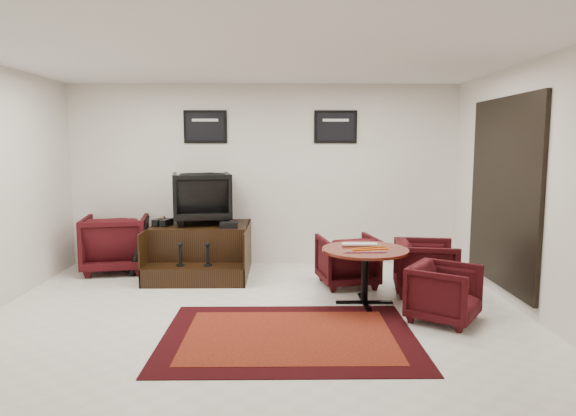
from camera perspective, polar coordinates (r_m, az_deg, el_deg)
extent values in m
plane|color=white|center=(5.81, -3.41, -11.85)|extent=(6.00, 6.00, 0.00)
cube|color=white|center=(8.00, -2.64, 3.63)|extent=(6.00, 0.02, 2.80)
cube|color=white|center=(3.04, -5.82, -2.14)|extent=(6.00, 0.02, 2.80)
cube|color=white|center=(6.15, 25.68, 1.88)|extent=(0.02, 5.00, 2.80)
cube|color=white|center=(5.57, -3.63, 16.55)|extent=(6.00, 5.00, 0.02)
cube|color=black|center=(6.77, 22.80, 1.60)|extent=(0.05, 1.90, 2.30)
cube|color=black|center=(6.77, 22.72, 1.60)|extent=(0.02, 1.72, 2.12)
cube|color=black|center=(6.77, 22.76, 1.60)|extent=(0.03, 0.05, 2.12)
cube|color=black|center=(8.05, -9.17, 8.90)|extent=(0.66, 0.03, 0.50)
cube|color=black|center=(8.04, -9.19, 8.91)|extent=(0.58, 0.01, 0.42)
cube|color=silver|center=(8.04, -9.21, 9.62)|extent=(0.40, 0.00, 0.04)
cube|color=black|center=(8.01, 5.31, 8.97)|extent=(0.66, 0.03, 0.50)
cube|color=black|center=(7.99, 5.32, 8.98)|extent=(0.58, 0.01, 0.42)
cube|color=silver|center=(7.99, 5.33, 9.70)|extent=(0.40, 0.00, 0.04)
cube|color=black|center=(5.21, 0.11, -14.07)|extent=(2.49, 1.87, 0.01)
cube|color=#520F0B|center=(5.21, 0.11, -14.01)|extent=(2.04, 1.42, 0.01)
cube|color=black|center=(7.73, -9.50, -4.38)|extent=(1.38, 1.03, 0.72)
cube|color=black|center=(7.09, -10.35, -7.36)|extent=(1.38, 0.41, 0.26)
cube|color=black|center=(7.67, -14.83, -4.61)|extent=(0.02, 1.44, 0.72)
cube|color=black|center=(7.45, -4.50, -4.73)|extent=(0.02, 1.44, 0.72)
cylinder|color=black|center=(7.09, -11.85, -6.24)|extent=(0.11, 0.11, 0.02)
cylinder|color=black|center=(7.06, -11.88, -5.22)|extent=(0.04, 0.04, 0.24)
sphere|color=black|center=(7.03, -11.91, -3.98)|extent=(0.07, 0.07, 0.07)
cylinder|color=black|center=(7.03, -8.88, -6.29)|extent=(0.11, 0.11, 0.02)
cylinder|color=black|center=(7.00, -8.90, -5.26)|extent=(0.04, 0.04, 0.24)
sphere|color=black|center=(6.97, -8.92, -4.01)|extent=(0.07, 0.07, 0.07)
imported|color=black|center=(7.66, -9.56, 1.45)|extent=(0.96, 0.92, 0.85)
cube|color=black|center=(7.64, -14.16, -1.53)|extent=(0.16, 0.28, 0.10)
cube|color=black|center=(7.59, -13.36, -1.57)|extent=(0.16, 0.28, 0.10)
cube|color=black|center=(7.25, -6.58, -1.87)|extent=(0.25, 0.17, 0.09)
imported|color=black|center=(8.05, -18.58, -3.43)|extent=(1.03, 0.99, 0.93)
cylinder|color=#431009|center=(6.12, 8.57, -4.64)|extent=(1.01, 1.01, 0.03)
cylinder|color=black|center=(6.19, 8.52, -7.47)|extent=(0.08, 0.08, 0.60)
cube|color=black|center=(6.28, 8.46, -10.31)|extent=(0.68, 0.06, 0.03)
cube|color=black|center=(6.28, 8.46, -10.31)|extent=(0.06, 0.68, 0.03)
imported|color=black|center=(6.94, 6.60, -5.51)|extent=(0.83, 0.80, 0.75)
imported|color=black|center=(6.72, 15.06, -6.10)|extent=(0.79, 0.83, 0.75)
imported|color=black|center=(5.78, 16.98, -8.73)|extent=(0.88, 0.89, 0.68)
cylinder|color=silver|center=(6.23, 7.94, -4.05)|extent=(0.42, 0.06, 0.05)
cylinder|color=orange|center=(6.07, 9.18, -4.55)|extent=(0.44, 0.10, 0.01)
cylinder|color=orange|center=(6.16, 9.02, -4.36)|extent=(0.43, 0.16, 0.01)
cylinder|color=#4C1933|center=(5.86, 6.56, -4.94)|extent=(0.09, 0.07, 0.01)
cylinder|color=#4C1933|center=(5.86, 7.14, -4.94)|extent=(0.09, 0.07, 0.01)
cylinder|color=#4C1933|center=(5.87, 7.72, -4.93)|extent=(0.09, 0.07, 0.01)
cylinder|color=#4C1933|center=(5.88, 8.30, -4.92)|extent=(0.09, 0.07, 0.01)
cylinder|color=#4C1933|center=(5.89, 8.88, -4.91)|extent=(0.09, 0.07, 0.01)
cylinder|color=#4C1933|center=(5.90, 9.46, -4.90)|extent=(0.09, 0.07, 0.01)
cylinder|color=#4C1933|center=(5.91, 10.03, -4.89)|extent=(0.09, 0.07, 0.01)
cylinder|color=#4C1933|center=(5.92, 10.61, -4.88)|extent=(0.09, 0.07, 0.01)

